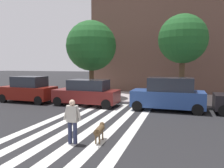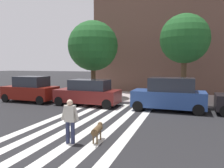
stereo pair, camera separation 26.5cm
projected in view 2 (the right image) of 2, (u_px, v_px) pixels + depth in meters
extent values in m
plane|color=#232326|center=(98.00, 132.00, 9.46)|extent=(160.00, 160.00, 0.00)
cube|color=#B4A7A6|center=(142.00, 97.00, 19.03)|extent=(80.00, 6.00, 0.15)
cube|color=silver|center=(36.00, 125.00, 10.47)|extent=(0.45, 13.69, 0.01)
cube|color=silver|center=(53.00, 127.00, 10.18)|extent=(0.45, 13.69, 0.01)
cube|color=silver|center=(70.00, 129.00, 9.90)|extent=(0.45, 13.69, 0.01)
cube|color=silver|center=(88.00, 131.00, 9.61)|extent=(0.45, 13.69, 0.01)
cube|color=silver|center=(107.00, 133.00, 9.32)|extent=(0.45, 13.69, 0.01)
cube|color=silver|center=(127.00, 135.00, 9.04)|extent=(0.45, 13.69, 0.01)
cube|color=maroon|center=(30.00, 92.00, 17.20)|extent=(4.24, 1.99, 0.97)
cube|color=#232833|center=(32.00, 81.00, 17.06)|extent=(2.32, 1.72, 0.79)
cylinder|color=black|center=(6.00, 98.00, 16.96)|extent=(0.66, 0.23, 0.66)
cylinder|color=black|center=(22.00, 95.00, 18.60)|extent=(0.66, 0.23, 0.66)
cylinder|color=black|center=(40.00, 100.00, 15.87)|extent=(0.66, 0.23, 0.66)
cylinder|color=black|center=(54.00, 97.00, 17.51)|extent=(0.66, 0.23, 0.66)
cube|color=maroon|center=(87.00, 96.00, 15.63)|extent=(4.62, 1.93, 0.88)
cube|color=#232833|center=(90.00, 85.00, 15.49)|extent=(2.72, 1.68, 0.72)
cylinder|color=black|center=(59.00, 101.00, 15.47)|extent=(0.66, 0.23, 0.66)
cylinder|color=black|center=(71.00, 98.00, 17.06)|extent=(0.66, 0.23, 0.66)
cylinder|color=black|center=(107.00, 104.00, 14.26)|extent=(0.66, 0.23, 0.66)
cylinder|color=black|center=(115.00, 100.00, 15.84)|extent=(0.66, 0.23, 0.66)
cube|color=navy|center=(168.00, 99.00, 13.83)|extent=(4.51, 1.95, 1.01)
cube|color=#232833|center=(171.00, 84.00, 13.69)|extent=(2.76, 1.70, 0.83)
cylinder|color=black|center=(138.00, 106.00, 13.63)|extent=(0.66, 0.23, 0.66)
cylinder|color=black|center=(143.00, 102.00, 15.27)|extent=(0.66, 0.23, 0.66)
cylinder|color=black|center=(198.00, 110.00, 12.47)|extent=(0.66, 0.23, 0.66)
cylinder|color=black|center=(197.00, 105.00, 14.11)|extent=(0.66, 0.23, 0.66)
cylinder|color=black|center=(222.00, 106.00, 13.72)|extent=(0.67, 0.24, 0.66)
cylinder|color=#4C3823|center=(93.00, 78.00, 18.72)|extent=(0.39, 0.39, 3.19)
sphere|color=#1E5623|center=(93.00, 46.00, 18.48)|extent=(4.21, 4.21, 4.21)
cylinder|color=#4C3823|center=(183.00, 77.00, 16.33)|extent=(0.40, 0.40, 3.67)
sphere|color=#1E5623|center=(185.00, 39.00, 16.08)|extent=(3.63, 3.63, 3.63)
cylinder|color=#282D4C|center=(68.00, 132.00, 8.08)|extent=(0.17, 0.17, 0.82)
cylinder|color=#282D4C|center=(73.00, 133.00, 8.03)|extent=(0.17, 0.17, 0.82)
cube|color=#B2ADA3|center=(70.00, 114.00, 7.99)|extent=(0.40, 0.28, 0.60)
cylinder|color=#B2ADA3|center=(64.00, 112.00, 8.04)|extent=(0.23, 0.11, 0.57)
cylinder|color=#B2ADA3|center=(76.00, 113.00, 7.94)|extent=(0.23, 0.11, 0.57)
sphere|color=beige|center=(70.00, 102.00, 7.96)|extent=(0.24, 0.24, 0.22)
cylinder|color=brown|center=(97.00, 130.00, 8.21)|extent=(0.33, 0.73, 0.26)
sphere|color=brown|center=(100.00, 124.00, 8.63)|extent=(0.22, 0.22, 0.20)
cylinder|color=brown|center=(93.00, 132.00, 7.77)|extent=(0.06, 0.24, 0.16)
cylinder|color=brown|center=(97.00, 135.00, 8.50)|extent=(0.06, 0.06, 0.32)
cylinder|color=brown|center=(101.00, 136.00, 8.47)|extent=(0.06, 0.06, 0.32)
cylinder|color=brown|center=(93.00, 140.00, 8.01)|extent=(0.06, 0.06, 0.32)
cylinder|color=brown|center=(97.00, 140.00, 7.98)|extent=(0.06, 0.06, 0.32)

